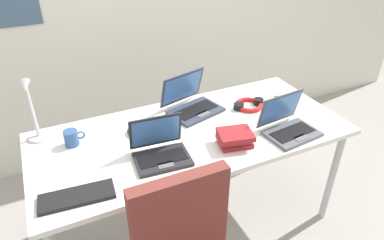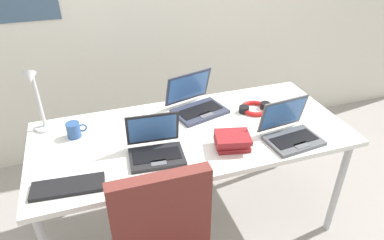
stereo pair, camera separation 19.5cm
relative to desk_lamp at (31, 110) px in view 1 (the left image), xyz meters
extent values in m
plane|color=gray|center=(0.80, -0.28, -0.94)|extent=(12.00, 12.00, 0.00)
cube|color=white|center=(0.80, -0.28, -0.21)|extent=(1.80, 0.80, 0.03)
cylinder|color=#B2B5BA|center=(1.64, -0.62, -0.58)|extent=(0.04, 0.04, 0.71)
cylinder|color=#B2B5BA|center=(-0.04, 0.06, -0.58)|extent=(0.04, 0.04, 0.71)
cylinder|color=#B2B5BA|center=(1.64, 0.06, -0.58)|extent=(0.04, 0.04, 0.71)
cylinder|color=silver|center=(0.00, 0.03, -0.19)|extent=(0.12, 0.12, 0.02)
cylinder|color=silver|center=(0.00, 0.03, -0.01)|extent=(0.02, 0.02, 0.34)
cylinder|color=silver|center=(0.00, -0.01, 0.16)|extent=(0.01, 0.08, 0.01)
cone|color=silver|center=(0.00, -0.05, 0.16)|extent=(0.07, 0.09, 0.09)
cube|color=#33384C|center=(0.91, -0.09, -0.19)|extent=(0.36, 0.29, 0.02)
cube|color=black|center=(0.91, -0.09, -0.18)|extent=(0.30, 0.19, 0.00)
cube|color=#595B60|center=(0.93, -0.16, -0.18)|extent=(0.10, 0.07, 0.00)
cube|color=#33384C|center=(0.88, 0.04, -0.07)|extent=(0.32, 0.14, 0.21)
cube|color=#3F72BF|center=(0.88, 0.04, -0.07)|extent=(0.29, 0.12, 0.18)
cube|color=#515459|center=(1.30, -0.55, -0.19)|extent=(0.31, 0.23, 0.02)
cube|color=black|center=(1.30, -0.55, -0.18)|extent=(0.27, 0.14, 0.00)
cube|color=#595B60|center=(1.30, -0.61, -0.18)|extent=(0.09, 0.05, 0.00)
cube|color=#515459|center=(1.29, -0.43, -0.08)|extent=(0.30, 0.08, 0.20)
cube|color=#3F72BF|center=(1.29, -0.43, -0.08)|extent=(0.27, 0.06, 0.17)
cube|color=#232326|center=(0.55, -0.45, -0.19)|extent=(0.29, 0.21, 0.02)
cube|color=black|center=(0.55, -0.45, -0.18)|extent=(0.25, 0.13, 0.00)
cube|color=#595B60|center=(0.55, -0.52, -0.18)|extent=(0.08, 0.05, 0.00)
cube|color=#232326|center=(0.56, -0.34, -0.08)|extent=(0.28, 0.06, 0.19)
cube|color=#3F72BF|center=(0.56, -0.35, -0.08)|extent=(0.25, 0.05, 0.16)
cube|color=black|center=(0.11, -0.54, -0.19)|extent=(0.34, 0.15, 0.02)
ellipsoid|color=black|center=(0.48, -0.16, -0.18)|extent=(0.06, 0.10, 0.03)
cube|color=black|center=(1.50, -0.20, -0.19)|extent=(0.10, 0.15, 0.01)
torus|color=red|center=(1.25, -0.17, -0.18)|extent=(0.18, 0.18, 0.03)
cylinder|color=black|center=(1.18, -0.17, -0.18)|extent=(0.06, 0.06, 0.04)
cylinder|color=black|center=(1.33, -0.17, -0.18)|extent=(0.06, 0.06, 0.04)
cube|color=maroon|center=(0.96, -0.49, -0.18)|extent=(0.19, 0.15, 0.03)
cube|color=maroon|center=(0.95, -0.49, -0.16)|extent=(0.19, 0.15, 0.03)
cube|color=maroon|center=(0.96, -0.49, -0.13)|extent=(0.21, 0.18, 0.03)
cylinder|color=#2D518C|center=(0.16, -0.11, -0.15)|extent=(0.08, 0.08, 0.09)
torus|color=#2D518C|center=(0.21, -0.11, -0.15)|extent=(0.05, 0.01, 0.05)
cube|color=brown|center=(0.48, -0.85, -0.21)|extent=(0.42, 0.06, 0.48)
camera|label=1|loc=(0.09, -1.78, 0.92)|focal=32.52mm
camera|label=2|loc=(0.28, -1.85, 0.92)|focal=32.52mm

